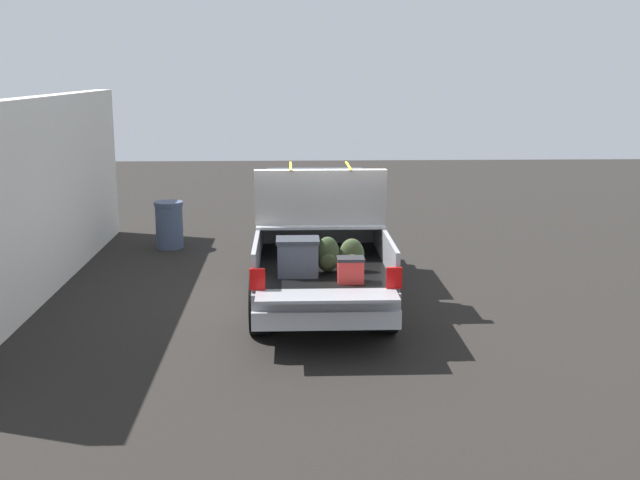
% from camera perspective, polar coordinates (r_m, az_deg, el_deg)
% --- Properties ---
extents(ground_plane, '(40.00, 40.00, 0.00)m').
position_cam_1_polar(ground_plane, '(12.91, -0.10, -4.21)').
color(ground_plane, black).
extents(pickup_truck, '(6.05, 2.06, 2.23)m').
position_cam_1_polar(pickup_truck, '(13.02, -0.17, 0.35)').
color(pickup_truck, gray).
rests_on(pickup_truck, ground_plane).
extents(building_facade, '(9.83, 0.36, 3.23)m').
position_cam_1_polar(building_facade, '(13.79, -19.62, 3.01)').
color(building_facade, silver).
rests_on(building_facade, ground_plane).
extents(trash_can, '(0.60, 0.60, 0.98)m').
position_cam_1_polar(trash_can, '(16.70, -10.87, 1.10)').
color(trash_can, '#3F4C66').
rests_on(trash_can, ground_plane).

